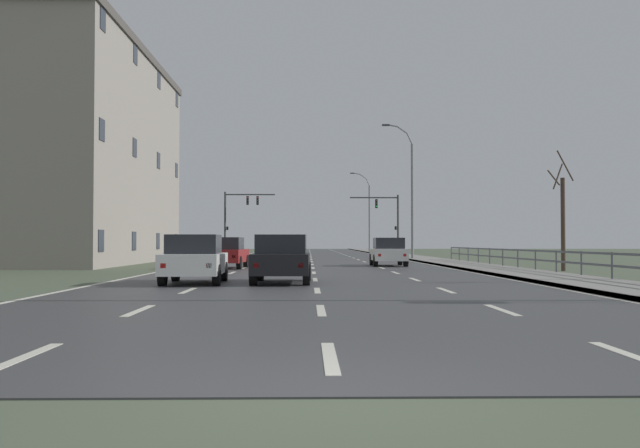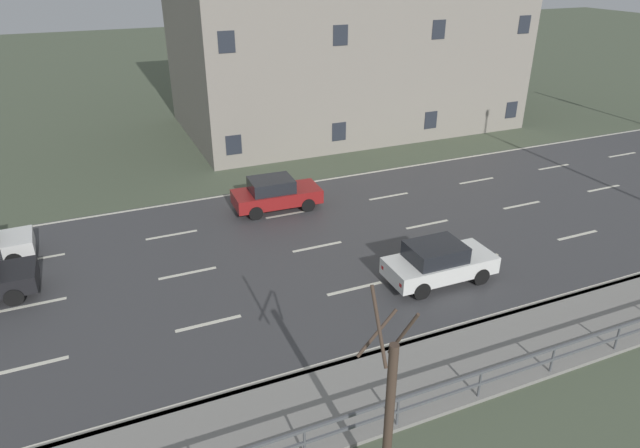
{
  "view_description": "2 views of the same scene",
  "coord_description": "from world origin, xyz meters",
  "px_view_note": "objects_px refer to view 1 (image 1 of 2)",
  "views": [
    {
      "loc": [
        -0.25,
        -5.9,
        1.34
      ],
      "look_at": [
        0.76,
        52.04,
        2.85
      ],
      "focal_mm": 38.68,
      "sensor_mm": 36.0,
      "label": 1
    },
    {
      "loc": [
        18.88,
        21.01,
        11.09
      ],
      "look_at": [
        0.0,
        29.12,
        1.06
      ],
      "focal_mm": 31.34,
      "sensor_mm": 36.0,
      "label": 2
    }
  ],
  "objects_px": {
    "street_lamp_distant": "(368,213)",
    "car_distant": "(226,253)",
    "traffic_signal_right": "(389,216)",
    "car_near_left": "(282,259)",
    "car_far_right": "(388,252)",
    "brick_building": "(49,157)",
    "car_near_right": "(195,259)",
    "street_lamp_midground": "(410,193)",
    "traffic_signal_left": "(237,212)"
  },
  "relations": [
    {
      "from": "car_distant",
      "to": "car_near_right",
      "type": "xyz_separation_m",
      "value": [
        0.47,
        -12.53,
        0.0
      ]
    },
    {
      "from": "car_near_right",
      "to": "brick_building",
      "type": "xyz_separation_m",
      "value": [
        -12.89,
        21.97,
        5.98
      ]
    },
    {
      "from": "street_lamp_midground",
      "to": "car_near_right",
      "type": "height_order",
      "value": "street_lamp_midground"
    },
    {
      "from": "traffic_signal_right",
      "to": "traffic_signal_left",
      "type": "distance_m",
      "value": 13.96
    },
    {
      "from": "street_lamp_midground",
      "to": "car_far_right",
      "type": "relative_size",
      "value": 2.49
    },
    {
      "from": "car_distant",
      "to": "car_far_right",
      "type": "xyz_separation_m",
      "value": [
        8.53,
        3.4,
        0.0
      ]
    },
    {
      "from": "traffic_signal_left",
      "to": "car_near_left",
      "type": "xyz_separation_m",
      "value": [
        5.67,
        -41.33,
        -3.28
      ]
    },
    {
      "from": "car_far_right",
      "to": "street_lamp_distant",
      "type": "bearing_deg",
      "value": 86.98
    },
    {
      "from": "street_lamp_distant",
      "to": "car_near_left",
      "type": "relative_size",
      "value": 2.48
    },
    {
      "from": "car_far_right",
      "to": "traffic_signal_right",
      "type": "bearing_deg",
      "value": 83.82
    },
    {
      "from": "car_far_right",
      "to": "car_distant",
      "type": "bearing_deg",
      "value": -157.54
    },
    {
      "from": "car_far_right",
      "to": "car_near_left",
      "type": "bearing_deg",
      "value": -107.84
    },
    {
      "from": "street_lamp_midground",
      "to": "car_distant",
      "type": "xyz_separation_m",
      "value": [
        -11.79,
        -16.97,
        -4.23
      ]
    },
    {
      "from": "car_near_right",
      "to": "street_lamp_midground",
      "type": "bearing_deg",
      "value": 66.96
    },
    {
      "from": "street_lamp_distant",
      "to": "brick_building",
      "type": "relative_size",
      "value": 0.46
    },
    {
      "from": "car_distant",
      "to": "car_far_right",
      "type": "distance_m",
      "value": 9.18
    },
    {
      "from": "car_near_right",
      "to": "brick_building",
      "type": "height_order",
      "value": "brick_building"
    },
    {
      "from": "street_lamp_midground",
      "to": "brick_building",
      "type": "bearing_deg",
      "value": -162.71
    },
    {
      "from": "traffic_signal_left",
      "to": "brick_building",
      "type": "relative_size",
      "value": 0.27
    },
    {
      "from": "car_near_right",
      "to": "car_far_right",
      "type": "height_order",
      "value": "same"
    },
    {
      "from": "car_far_right",
      "to": "brick_building",
      "type": "relative_size",
      "value": 0.18
    },
    {
      "from": "street_lamp_midground",
      "to": "traffic_signal_left",
      "type": "distance_m",
      "value": 18.64
    },
    {
      "from": "traffic_signal_left",
      "to": "car_distant",
      "type": "distance_m",
      "value": 29.27
    },
    {
      "from": "traffic_signal_right",
      "to": "car_near_right",
      "type": "xyz_separation_m",
      "value": [
        -10.97,
        -40.05,
        -2.87
      ]
    },
    {
      "from": "street_lamp_midground",
      "to": "street_lamp_distant",
      "type": "bearing_deg",
      "value": 90.04
    },
    {
      "from": "car_distant",
      "to": "brick_building",
      "type": "height_order",
      "value": "brick_building"
    },
    {
      "from": "car_distant",
      "to": "car_near_left",
      "type": "bearing_deg",
      "value": -73.06
    },
    {
      "from": "street_lamp_midground",
      "to": "street_lamp_distant",
      "type": "relative_size",
      "value": 1.0
    },
    {
      "from": "street_lamp_distant",
      "to": "car_distant",
      "type": "xyz_separation_m",
      "value": [
        -11.77,
        -53.09,
        -4.19
      ]
    },
    {
      "from": "car_near_left",
      "to": "brick_building",
      "type": "bearing_deg",
      "value": 126.51
    },
    {
      "from": "traffic_signal_left",
      "to": "car_distant",
      "type": "bearing_deg",
      "value": -85.22
    },
    {
      "from": "street_lamp_distant",
      "to": "car_distant",
      "type": "relative_size",
      "value": 2.46
    },
    {
      "from": "street_lamp_midground",
      "to": "car_far_right",
      "type": "distance_m",
      "value": 14.58
    },
    {
      "from": "street_lamp_distant",
      "to": "traffic_signal_right",
      "type": "height_order",
      "value": "street_lamp_distant"
    },
    {
      "from": "traffic_signal_left",
      "to": "car_far_right",
      "type": "height_order",
      "value": "traffic_signal_left"
    },
    {
      "from": "street_lamp_distant",
      "to": "street_lamp_midground",
      "type": "bearing_deg",
      "value": -89.96
    },
    {
      "from": "car_distant",
      "to": "car_near_right",
      "type": "distance_m",
      "value": 12.54
    },
    {
      "from": "street_lamp_distant",
      "to": "traffic_signal_left",
      "type": "bearing_deg",
      "value": -120.49
    },
    {
      "from": "street_lamp_midground",
      "to": "traffic_signal_left",
      "type": "bearing_deg",
      "value": 139.79
    },
    {
      "from": "traffic_signal_right",
      "to": "car_near_left",
      "type": "height_order",
      "value": "traffic_signal_right"
    },
    {
      "from": "car_near_left",
      "to": "car_distant",
      "type": "relative_size",
      "value": 0.99
    },
    {
      "from": "traffic_signal_left",
      "to": "car_near_right",
      "type": "bearing_deg",
      "value": -86.0
    },
    {
      "from": "traffic_signal_right",
      "to": "street_lamp_distant",
      "type": "bearing_deg",
      "value": 89.28
    },
    {
      "from": "brick_building",
      "to": "traffic_signal_left",
      "type": "bearing_deg",
      "value": 62.93
    },
    {
      "from": "traffic_signal_right",
      "to": "car_distant",
      "type": "relative_size",
      "value": 1.35
    },
    {
      "from": "brick_building",
      "to": "street_lamp_distant",
      "type": "bearing_deg",
      "value": 61.01
    },
    {
      "from": "car_near_left",
      "to": "car_far_right",
      "type": "distance_m",
      "value": 16.61
    },
    {
      "from": "traffic_signal_right",
      "to": "brick_building",
      "type": "distance_m",
      "value": 30.1
    },
    {
      "from": "car_distant",
      "to": "brick_building",
      "type": "bearing_deg",
      "value": 144.96
    },
    {
      "from": "car_distant",
      "to": "car_far_right",
      "type": "relative_size",
      "value": 1.01
    }
  ]
}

